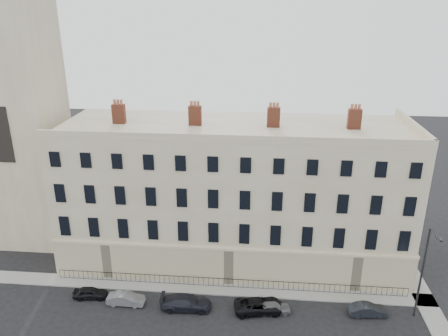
# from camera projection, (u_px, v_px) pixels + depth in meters

# --- Properties ---
(ground) EXTENTS (160.00, 160.00, 0.00)m
(ground) POSITION_uv_depth(u_px,v_px,m) (291.00, 329.00, 38.35)
(ground) COLOR black
(ground) RESTS_ON ground
(terrace) EXTENTS (36.22, 12.22, 17.00)m
(terrace) POSITION_uv_depth(u_px,v_px,m) (234.00, 193.00, 47.31)
(terrace) COLOR #BFAD8E
(terrace) RESTS_ON ground
(church_tower) EXTENTS (8.00, 8.13, 44.00)m
(church_tower) POSITION_uv_depth(u_px,v_px,m) (15.00, 83.00, 47.23)
(church_tower) COLOR #BFAD8E
(church_tower) RESTS_ON ground
(pavement_terrace) EXTENTS (48.00, 2.00, 0.12)m
(pavement_terrace) POSITION_uv_depth(u_px,v_px,m) (188.00, 287.00, 43.82)
(pavement_terrace) COLOR gray
(pavement_terrace) RESTS_ON ground
(pavement_east_return) EXTENTS (2.00, 24.00, 0.12)m
(pavement_east_return) POSITION_uv_depth(u_px,v_px,m) (415.00, 282.00, 44.69)
(pavement_east_return) COLOR gray
(pavement_east_return) RESTS_ON ground
(railings) EXTENTS (35.00, 0.04, 0.96)m
(railings) POSITION_uv_depth(u_px,v_px,m) (228.00, 283.00, 43.68)
(railings) COLOR black
(railings) RESTS_ON ground
(car_a) EXTENTS (3.38, 1.64, 1.11)m
(car_a) POSITION_uv_depth(u_px,v_px,m) (90.00, 293.00, 42.19)
(car_a) COLOR black
(car_a) RESTS_ON ground
(car_b) EXTENTS (3.56, 1.26, 1.17)m
(car_b) POSITION_uv_depth(u_px,v_px,m) (126.00, 299.00, 41.29)
(car_b) COLOR slate
(car_b) RESTS_ON ground
(car_c) EXTENTS (4.81, 2.12, 1.37)m
(car_c) POSITION_uv_depth(u_px,v_px,m) (186.00, 302.00, 40.65)
(car_c) COLOR black
(car_c) RESTS_ON ground
(car_d) EXTENTS (4.92, 2.90, 1.29)m
(car_d) POSITION_uv_depth(u_px,v_px,m) (259.00, 306.00, 40.29)
(car_d) COLOR black
(car_d) RESTS_ON ground
(car_e) EXTENTS (3.44, 1.85, 1.11)m
(car_e) POSITION_uv_depth(u_px,v_px,m) (273.00, 308.00, 40.11)
(car_e) COLOR slate
(car_e) RESTS_ON ground
(car_f) EXTENTS (3.60, 1.54, 1.15)m
(car_f) POSITION_uv_depth(u_px,v_px,m) (368.00, 310.00, 39.82)
(car_f) COLOR black
(car_f) RESTS_ON ground
(streetlamp) EXTENTS (0.54, 1.95, 9.08)m
(streetlamp) POSITION_uv_depth(u_px,v_px,m) (423.00, 270.00, 38.02)
(streetlamp) COLOR #2B2C30
(streetlamp) RESTS_ON ground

